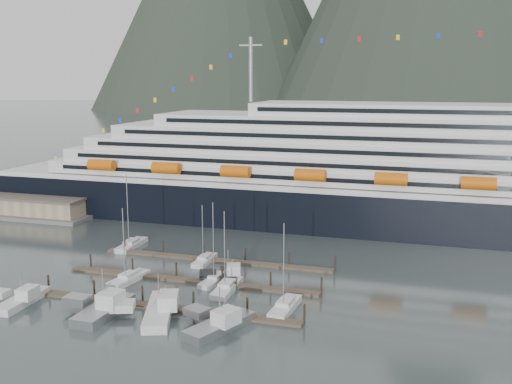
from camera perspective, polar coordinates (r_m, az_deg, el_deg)
ground at (r=105.44m, az=-4.53°, el=-9.31°), size 1600.00×1600.00×0.00m
cruise_ship at (r=148.81m, az=14.35°, el=1.12°), size 210.00×30.40×50.30m
warehouse at (r=176.05m, az=-21.44°, el=-1.08°), size 46.00×20.00×5.80m
dock_near at (r=98.81m, az=-9.42°, el=-10.65°), size 48.18×2.28×3.20m
dock_mid at (r=109.81m, az=-6.35°, el=-8.35°), size 48.18×2.28×3.20m
dock_far at (r=121.20m, az=-3.87°, el=-6.45°), size 48.18×2.28×3.20m
sailboat_a at (r=111.65m, az=-12.03°, el=-8.12°), size 4.14×10.05×14.29m
sailboat_c at (r=104.88m, az=-2.79°, el=-9.14°), size 3.23×10.51×14.82m
sailboat_d at (r=109.60m, az=-3.80°, el=-8.28°), size 3.40×10.34×15.19m
sailboat_e at (r=133.35m, az=-11.78°, el=-4.98°), size 3.31×10.98×16.79m
sailboat_f at (r=120.45m, az=-4.91°, el=-6.52°), size 2.68×8.66×12.34m
sailboat_h at (r=96.68m, az=2.79°, el=-10.92°), size 3.32×9.92×14.89m
trawler_a at (r=106.04m, az=-21.43°, el=-9.46°), size 8.27×11.47×6.19m
trawler_b at (r=97.57m, az=-14.35°, el=-10.70°), size 9.58×12.57×8.19m
trawler_c at (r=95.53m, az=-9.31°, el=-11.01°), size 11.78×15.05×7.50m
trawler_d at (r=89.55m, az=-3.52°, el=-12.42°), size 10.44×12.75×7.32m
trawler_e at (r=109.71m, az=-2.72°, el=-8.02°), size 8.30×10.17×6.24m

